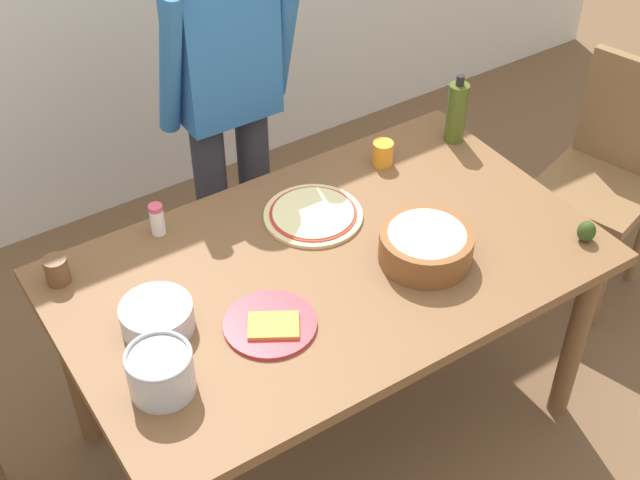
{
  "coord_description": "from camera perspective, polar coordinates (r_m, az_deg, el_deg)",
  "views": [
    {
      "loc": [
        -1.07,
        -1.6,
        2.51
      ],
      "look_at": [
        0.0,
        0.05,
        0.81
      ],
      "focal_mm": 49.17,
      "sensor_mm": 36.0,
      "label": 1
    }
  ],
  "objects": [
    {
      "name": "salt_shaker",
      "position": [
        2.72,
        -10.56,
        1.33
      ],
      "size": [
        0.04,
        0.04,
        0.11
      ],
      "color": "white",
      "rests_on": "dining_table"
    },
    {
      "name": "avocado",
      "position": [
        2.78,
        16.96,
        0.55
      ],
      "size": [
        0.06,
        0.06,
        0.07
      ],
      "primitive_type": "ellipsoid",
      "color": "#2D4219",
      "rests_on": "dining_table"
    },
    {
      "name": "chair_wooden_right",
      "position": [
        3.52,
        18.22,
        4.47
      ],
      "size": [
        0.5,
        0.5,
        0.95
      ],
      "color": "brown",
      "rests_on": "ground"
    },
    {
      "name": "cup_small_brown",
      "position": [
        2.63,
        -16.75,
        -1.89
      ],
      "size": [
        0.07,
        0.07,
        0.08
      ],
      "primitive_type": "cylinder",
      "color": "brown",
      "rests_on": "dining_table"
    },
    {
      "name": "steel_pot",
      "position": [
        2.26,
        -10.34,
        -8.42
      ],
      "size": [
        0.17,
        0.17,
        0.13
      ],
      "color": "#B7B7BC",
      "rests_on": "dining_table"
    },
    {
      "name": "olive_oil_bottle",
      "position": [
        3.09,
        8.88,
        8.23
      ],
      "size": [
        0.07,
        0.07,
        0.26
      ],
      "color": "#47561E",
      "rests_on": "dining_table"
    },
    {
      "name": "popcorn_bowl",
      "position": [
        2.59,
        6.92,
        -0.21
      ],
      "size": [
        0.28,
        0.28,
        0.11
      ],
      "color": "brown",
      "rests_on": "dining_table"
    },
    {
      "name": "pizza_raw_on_board",
      "position": [
        2.76,
        -0.45,
        1.66
      ],
      "size": [
        0.31,
        0.31,
        0.02
      ],
      "color": "beige",
      "rests_on": "dining_table"
    },
    {
      "name": "dining_table",
      "position": [
        2.67,
        0.59,
        -2.88
      ],
      "size": [
        1.6,
        0.96,
        0.76
      ],
      "color": "brown",
      "rests_on": "ground"
    },
    {
      "name": "person_cook",
      "position": [
        3.06,
        -6.12,
        9.63
      ],
      "size": [
        0.49,
        0.25,
        1.62
      ],
      "color": "#2D2D38",
      "rests_on": "ground"
    },
    {
      "name": "plate_with_slice",
      "position": [
        2.41,
        -3.23,
        -5.49
      ],
      "size": [
        0.26,
        0.26,
        0.02
      ],
      "color": "red",
      "rests_on": "dining_table"
    },
    {
      "name": "mixing_bowl_steel",
      "position": [
        2.42,
        -10.56,
        -4.95
      ],
      "size": [
        0.2,
        0.2,
        0.08
      ],
      "color": "#B7B7BC",
      "rests_on": "dining_table"
    },
    {
      "name": "ground",
      "position": [
        3.16,
        0.5,
        -11.68
      ],
      "size": [
        8.0,
        8.0,
        0.0
      ],
      "primitive_type": "plane",
      "color": "brown"
    },
    {
      "name": "cup_orange",
      "position": [
        2.98,
        4.11,
        5.65
      ],
      "size": [
        0.07,
        0.07,
        0.08
      ],
      "primitive_type": "cylinder",
      "color": "orange",
      "rests_on": "dining_table"
    }
  ]
}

